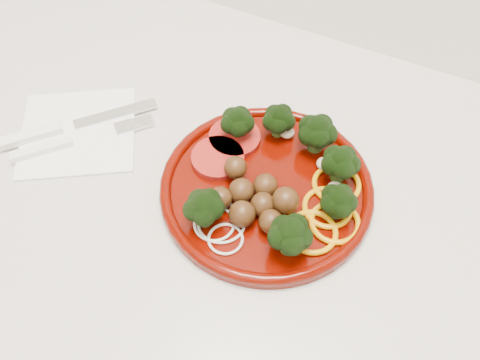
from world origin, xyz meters
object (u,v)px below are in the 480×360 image
at_px(napkin, 78,132).
at_px(knife, 58,129).
at_px(plate, 272,183).
at_px(fork, 59,144).

height_order(napkin, knife, knife).
xyz_separation_m(plate, napkin, (-0.26, -0.02, -0.02)).
distance_m(knife, fork, 0.03).
height_order(plate, knife, plate).
bearing_deg(napkin, knife, -154.63).
relative_size(plate, fork, 1.72).
distance_m(napkin, fork, 0.03).
bearing_deg(plate, fork, -168.30).
distance_m(plate, napkin, 0.27).
height_order(plate, napkin, plate).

